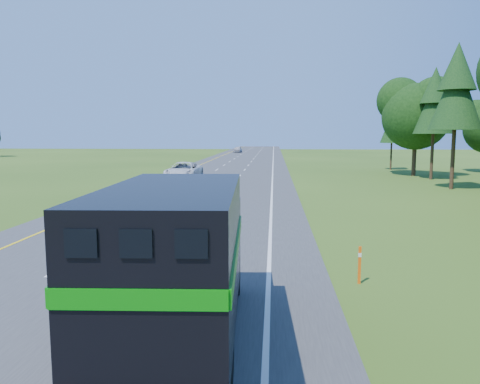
{
  "coord_description": "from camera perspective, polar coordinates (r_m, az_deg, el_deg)",
  "views": [
    {
      "loc": [
        5.64,
        4.11,
        4.73
      ],
      "look_at": [
        3.91,
        27.89,
        1.75
      ],
      "focal_mm": 35.0,
      "sensor_mm": 36.0,
      "label": 1
    }
  ],
  "objects": [
    {
      "name": "lane_markings",
      "position": [
        46.47,
        -2.84,
        1.32
      ],
      "size": [
        11.15,
        260.0,
        0.01
      ],
      "color": "yellow",
      "rests_on": "road"
    },
    {
      "name": "far_car",
      "position": [
        118.0,
        -0.28,
        5.22
      ],
      "size": [
        2.19,
        4.71,
        1.56
      ],
      "primitive_type": "imported",
      "rotation": [
        0.0,
        0.0,
        -0.08
      ],
      "color": "#AFAEB5",
      "rests_on": "road"
    },
    {
      "name": "white_suv",
      "position": [
        47.95,
        -6.88,
        2.55
      ],
      "size": [
        3.24,
        6.65,
        1.82
      ],
      "primitive_type": "imported",
      "rotation": [
        0.0,
        0.0,
        -0.03
      ],
      "color": "silver",
      "rests_on": "road"
    },
    {
      "name": "delineator",
      "position": [
        15.4,
        14.37,
        -8.47
      ],
      "size": [
        0.1,
        0.06,
        1.21
      ],
      "color": "#FF570D",
      "rests_on": "ground"
    },
    {
      "name": "road",
      "position": [
        46.47,
        -2.84,
        1.29
      ],
      "size": [
        15.0,
        260.0,
        0.04
      ],
      "primitive_type": "cube",
      "color": "#38383A",
      "rests_on": "ground"
    },
    {
      "name": "horse_truck",
      "position": [
        10.42,
        -7.49,
        -8.2
      ],
      "size": [
        2.94,
        8.34,
        3.64
      ],
      "rotation": [
        0.0,
        0.0,
        0.05
      ],
      "color": "black",
      "rests_on": "road"
    }
  ]
}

